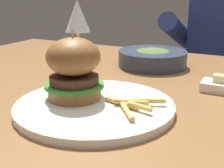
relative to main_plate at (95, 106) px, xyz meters
The scene contains 7 objects.
dining_table 0.20m from the main_plate, 65.62° to the left, with size 1.42×0.86×0.74m.
main_plate is the anchor object (origin of this frame).
burger_sandwich 0.08m from the main_plate, behind, with size 0.11×0.11×0.13m.
fries_pile 0.07m from the main_plate, ahead, with size 0.11×0.10×0.01m.
wine_glass 0.35m from the main_plate, 127.49° to the left, with size 0.07×0.07×0.18m.
butter_dish 0.28m from the main_plate, 49.48° to the left, with size 0.07×0.06×0.04m.
soup_bowl 0.36m from the main_plate, 92.92° to the left, with size 0.19×0.19×0.05m.
Camera 1 is at (0.19, -0.61, 0.95)m, focal length 50.00 mm.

